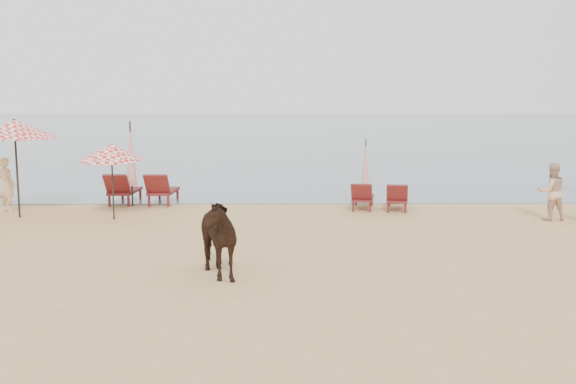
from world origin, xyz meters
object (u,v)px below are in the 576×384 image
Objects in this scene: umbrella_open_left_a at (15,129)px; umbrella_open_left_b at (111,152)px; lounger_cluster_right at (380,197)px; lounger_cluster_left at (142,189)px; beachgoer_left at (6,185)px; umbrella_closed_left at (131,154)px; cow at (211,236)px; umbrella_closed_right at (366,163)px; beachgoer_right_a at (551,192)px.

umbrella_open_left_b is at bearing -3.41° from umbrella_open_left_a.
umbrella_open_left_b is (-7.36, -1.36, 1.43)m from lounger_cluster_right.
beachgoer_left is (-3.58, -1.30, 0.31)m from lounger_cluster_left.
umbrella_closed_left is 3.58m from beachgoer_left.
umbrella_closed_left reaches higher than umbrella_open_left_b.
umbrella_open_left_a is 8.58m from cow.
lounger_cluster_right is 1.05× the size of cow.
umbrella_closed_right is 1.28× the size of beachgoer_right_a.
umbrella_open_left_a is at bearing 110.14° from cow.
umbrella_open_left_a is 1.70× the size of beachgoer_left.
lounger_cluster_right is 10.28m from umbrella_open_left_a.
beachgoer_left is at bearing 133.63° from umbrella_open_left_a.
umbrella_open_left_b reaches higher than lounger_cluster_left.
lounger_cluster_left is 8.68m from cow.
umbrella_open_left_a is 14.46m from beachgoer_right_a.
beachgoer_left is 1.02× the size of beachgoer_right_a.
umbrella_closed_right is at bearing 6.67° from umbrella_closed_left.
umbrella_closed_right reaches higher than beachgoer_right_a.
umbrella_closed_right is (7.17, 3.10, -0.61)m from umbrella_open_left_b.
beachgoer_right_a is at bearing -10.76° from lounger_cluster_left.
umbrella_open_left_b reaches higher than lounger_cluster_right.
umbrella_open_left_a is 1.05× the size of umbrella_closed_left.
umbrella_open_left_b is at bearing -4.94° from beachgoer_right_a.
beachgoer_right_a is (11.68, -0.24, -1.05)m from umbrella_open_left_b.
cow is (-3.96, -8.74, -0.47)m from umbrella_closed_right.
umbrella_open_left_a is at bearing -144.77° from umbrella_closed_left.
umbrella_open_left_a is (-2.91, -2.13, 1.93)m from lounger_cluster_left.
umbrella_closed_left is at bearing 87.98° from cow.
lounger_cluster_left is at bearing -178.18° from lounger_cluster_right.
beachgoer_right_a is (11.44, -2.75, 0.29)m from lounger_cluster_left.
lounger_cluster_left is 7.22m from lounger_cluster_right.
lounger_cluster_right is at bearing -83.55° from umbrella_closed_right.
umbrella_open_left_a reaches higher than beachgoer_right_a.
umbrella_closed_right is (9.84, 2.72, -1.19)m from umbrella_open_left_a.
lounger_cluster_left is at bearing 85.85° from cow.
umbrella_closed_left is at bearing 39.90° from umbrella_open_left_a.
umbrella_closed_right is 10.68m from beachgoer_left.
lounger_cluster_right is at bearing -156.02° from beachgoer_left.
lounger_cluster_left is 1.15m from umbrella_closed_left.
cow is (3.21, -5.64, -1.08)m from umbrella_open_left_b.
umbrella_open_left_b is 6.58m from cow.
umbrella_closed_left is 1.46× the size of cow.
umbrella_closed_left reaches higher than beachgoer_left.
umbrella_open_left_a is at bearing -164.55° from umbrella_closed_right.
umbrella_closed_right is at bearing 41.47° from cow.
lounger_cluster_right is 8.15m from cow.
umbrella_closed_left is at bearing -132.00° from lounger_cluster_left.
cow is at bearing -67.23° from lounger_cluster_left.
umbrella_open_left_a reaches higher than beachgoer_left.
umbrella_closed_left reaches higher than cow.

